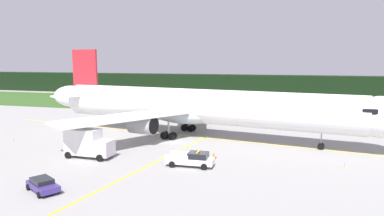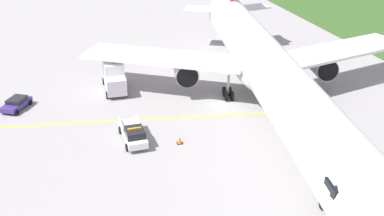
{
  "view_description": "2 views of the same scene",
  "coord_description": "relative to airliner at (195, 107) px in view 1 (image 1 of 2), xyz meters",
  "views": [
    {
      "loc": [
        17.82,
        -51.31,
        12.69
      ],
      "look_at": [
        1.98,
        2.76,
        5.01
      ],
      "focal_mm": 32.96,
      "sensor_mm": 36.0,
      "label": 1
    },
    {
      "loc": [
        49.72,
        -18.07,
        24.09
      ],
      "look_at": [
        5.82,
        -5.59,
        2.77
      ],
      "focal_mm": 45.14,
      "sensor_mm": 36.0,
      "label": 2
    }
  ],
  "objects": [
    {
      "name": "distant_tree_line",
      "position": [
        -2.11,
        69.58,
        -1.28
      ],
      "size": [
        288.0,
        7.94,
        7.51
      ],
      "primitive_type": "cube",
      "color": "black",
      "rests_on": "ground"
    },
    {
      "name": "staff_car",
      "position": [
        -7.48,
        -28.05,
        -4.34
      ],
      "size": [
        4.44,
        3.62,
        1.3
      ],
      "color": "navy",
      "rests_on": "ground"
    },
    {
      "name": "ground",
      "position": [
        -2.11,
        -4.22,
        -5.04
      ],
      "size": [
        320.0,
        320.0,
        0.0
      ],
      "primitive_type": "plane",
      "color": "gray"
    },
    {
      "name": "catering_truck",
      "position": [
        -10.05,
        -16.21,
        -3.1
      ],
      "size": [
        6.36,
        2.77,
        3.93
      ],
      "color": "silver",
      "rests_on": "ground"
    },
    {
      "name": "apron_cone",
      "position": [
        5.86,
        -11.73,
        -4.67
      ],
      "size": [
        0.61,
        0.61,
        0.77
      ],
      "color": "black",
      "rests_on": "ground"
    },
    {
      "name": "airliner",
      "position": [
        0.0,
        0.0,
        0.0
      ],
      "size": [
        61.31,
        42.73,
        14.69
      ],
      "color": "white",
      "rests_on": "ground"
    },
    {
      "name": "taxiway_edge_light_west",
      "position": [
        -26.28,
        -11.64,
        -4.82
      ],
      "size": [
        0.12,
        0.12,
        0.41
      ],
      "color": "yellow",
      "rests_on": "ground"
    },
    {
      "name": "ops_pickup_truck",
      "position": [
        4.15,
        -16.16,
        -4.14
      ],
      "size": [
        5.82,
        2.41,
        1.94
      ],
      "color": "white",
      "rests_on": "ground"
    },
    {
      "name": "grass_verge",
      "position": [
        -2.11,
        41.73,
        -5.02
      ],
      "size": [
        320.0,
        35.48,
        0.04
      ],
      "primitive_type": "cube",
      "color": "#315520",
      "rests_on": "ground"
    },
    {
      "name": "taxiway_edge_light_east",
      "position": [
        21.73,
        -11.64,
        -4.77
      ],
      "size": [
        0.12,
        0.12,
        0.51
      ],
      "color": "yellow",
      "rests_on": "ground"
    },
    {
      "name": "taxiway_centerline_main",
      "position": [
        0.49,
        -0.08,
        -5.04
      ],
      "size": [
        80.52,
        13.0,
        0.01
      ],
      "primitive_type": "cube",
      "rotation": [
        0.0,
        0.0,
        -0.16
      ],
      "color": "yellow",
      "rests_on": "ground"
    },
    {
      "name": "taxiway_centerline_spur",
      "position": [
        -1.22,
        -18.95,
        -5.04
      ],
      "size": [
        6.48,
        39.22,
        0.01
      ],
      "primitive_type": "cube",
      "rotation": [
        0.0,
        0.0,
        -1.73
      ],
      "color": "yellow",
      "rests_on": "ground"
    }
  ]
}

